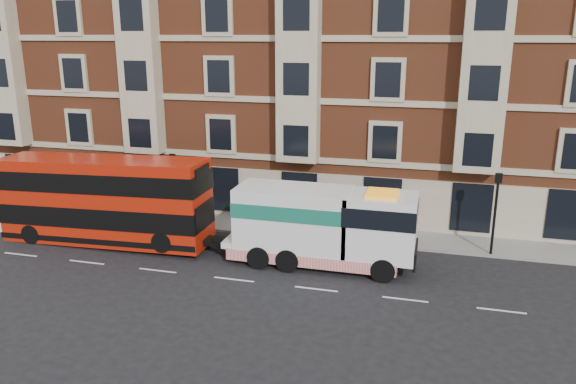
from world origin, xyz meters
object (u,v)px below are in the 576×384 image
object	(u,v)px
pedestrian	(155,205)
double_decker_bus	(104,199)
box_van	(23,205)
tow_truck	(320,226)

from	to	relation	value
pedestrian	double_decker_bus	bearing A→B (deg)	-60.38
box_van	double_decker_bus	bearing A→B (deg)	-10.75
tow_truck	double_decker_bus	bearing A→B (deg)	180.00
double_decker_bus	pedestrian	xyz separation A→B (m)	(0.72, 4.29, -1.59)
tow_truck	pedestrian	xyz separation A→B (m)	(-11.34, 4.29, -1.15)
double_decker_bus	box_van	distance (m)	6.34
tow_truck	box_van	size ratio (longest dim) A/B	1.67
double_decker_bus	pedestrian	size ratio (longest dim) A/B	7.44
box_van	tow_truck	bearing A→B (deg)	-4.93
tow_truck	pedestrian	size ratio (longest dim) A/B	5.96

